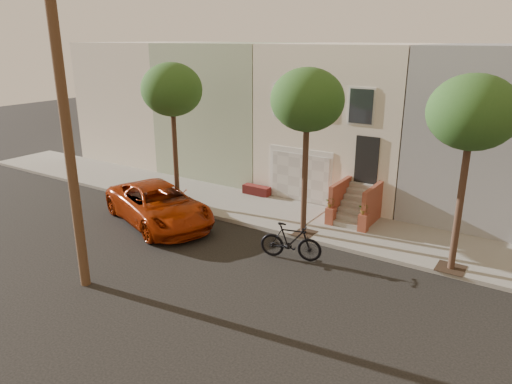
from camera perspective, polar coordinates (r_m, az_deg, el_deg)
The scene contains 9 objects.
ground at distance 16.19m, azimuth -4.04°, elevation -9.19°, with size 90.00×90.00×0.00m, color black.
sidewalk at distance 20.29m, azimuth 5.06°, elevation -3.16°, with size 40.00×3.70×0.15m, color gray.
house_row at distance 24.54m, azimuth 11.83°, elevation 8.89°, with size 33.10×11.70×7.00m.
tree_left at distance 21.04m, azimuth -10.11°, elevation 11.95°, with size 2.70×2.57×6.30m.
tree_mid at distance 17.31m, azimuth 6.20°, elevation 10.85°, with size 2.70×2.57×6.30m.
tree_right at distance 15.64m, azimuth 24.65°, elevation 8.56°, with size 2.70×2.57×6.30m.
utility_pole at distance 8.55m, azimuth 26.69°, elevation 1.07°, with size 23.60×1.22×10.00m.
pickup_truck at distance 20.05m, azimuth -11.66°, elevation -1.49°, with size 2.71×5.87×1.63m, color #952705.
motorcycle at distance 16.60m, azimuth 4.21°, elevation -5.95°, with size 0.62×2.19×1.32m, color black.
Camera 1 is at (8.76, -11.42, 7.41)m, focal length 33.19 mm.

